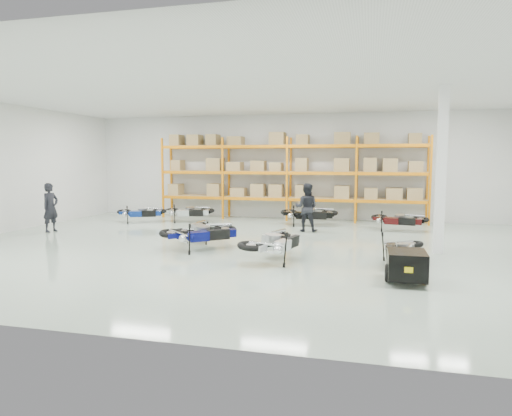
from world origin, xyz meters
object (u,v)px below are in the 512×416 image
(moto_touring_right, at_px, (402,245))
(moto_back_b, at_px, (189,209))
(moto_silver_left, at_px, (275,237))
(person_back, at_px, (306,207))
(moto_back_d, at_px, (398,216))
(trailer, at_px, (407,265))
(person_left, at_px, (51,208))
(moto_back_c, at_px, (309,211))
(moto_back_a, at_px, (141,210))
(moto_blue_centre, at_px, (202,229))
(moto_black_far_left, at_px, (199,226))

(moto_touring_right, distance_m, moto_back_b, 10.07)
(moto_silver_left, distance_m, person_back, 4.98)
(moto_silver_left, xyz_separation_m, moto_back_d, (3.30, 5.82, -0.07))
(trailer, bearing_deg, person_left, 160.16)
(moto_back_d, bearing_deg, moto_back_c, 93.21)
(moto_back_a, relative_size, moto_back_c, 0.89)
(moto_blue_centre, height_order, person_back, person_back)
(person_left, bearing_deg, moto_touring_right, -91.75)
(moto_touring_right, bearing_deg, moto_back_a, 157.09)
(person_back, bearing_deg, moto_back_b, -12.16)
(moto_back_b, height_order, person_back, person_back)
(moto_silver_left, relative_size, moto_back_a, 1.15)
(moto_black_far_left, distance_m, moto_back_c, 5.18)
(moto_back_d, relative_size, person_back, 1.02)
(moto_back_b, distance_m, moto_back_c, 4.93)
(moto_back_b, bearing_deg, person_back, -116.98)
(moto_silver_left, height_order, person_left, person_left)
(moto_blue_centre, bearing_deg, moto_black_far_left, -16.38)
(trailer, bearing_deg, moto_back_b, 135.40)
(moto_black_far_left, distance_m, moto_back_d, 7.19)
(moto_blue_centre, height_order, moto_black_far_left, moto_blue_centre)
(moto_touring_right, height_order, moto_back_a, moto_back_a)
(moto_blue_centre, distance_m, trailer, 5.85)
(moto_back_d, bearing_deg, moto_blue_centre, 145.14)
(moto_back_c, bearing_deg, moto_back_a, 92.33)
(moto_black_far_left, distance_m, trailer, 6.91)
(moto_back_b, bearing_deg, moto_back_d, -105.61)
(moto_silver_left, height_order, moto_back_a, moto_silver_left)
(moto_silver_left, distance_m, moto_back_b, 7.99)
(moto_back_b, height_order, person_left, person_left)
(moto_back_b, xyz_separation_m, person_left, (-3.73, -3.63, 0.33))
(moto_back_a, bearing_deg, moto_back_c, -104.12)
(trailer, relative_size, moto_back_d, 0.92)
(moto_back_d, bearing_deg, person_left, 118.58)
(moto_back_a, relative_size, moto_back_b, 0.96)
(moto_back_a, height_order, person_back, person_back)
(moto_silver_left, height_order, moto_back_c, moto_silver_left)
(moto_back_a, bearing_deg, moto_touring_right, -140.03)
(moto_back_d, height_order, person_back, person_back)
(moto_back_d, bearing_deg, moto_silver_left, 164.21)
(moto_blue_centre, height_order, moto_touring_right, moto_blue_centre)
(moto_back_b, bearing_deg, trailer, -146.45)
(person_back, bearing_deg, trailer, 117.14)
(moto_touring_right, relative_size, trailer, 1.05)
(moto_back_a, distance_m, moto_back_d, 10.04)
(moto_blue_centre, relative_size, moto_back_c, 1.03)
(moto_silver_left, xyz_separation_m, moto_black_far_left, (-2.86, 2.12, -0.10))
(moto_blue_centre, relative_size, person_back, 1.15)
(moto_back_a, distance_m, person_back, 6.89)
(moto_touring_right, relative_size, moto_back_d, 0.97)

